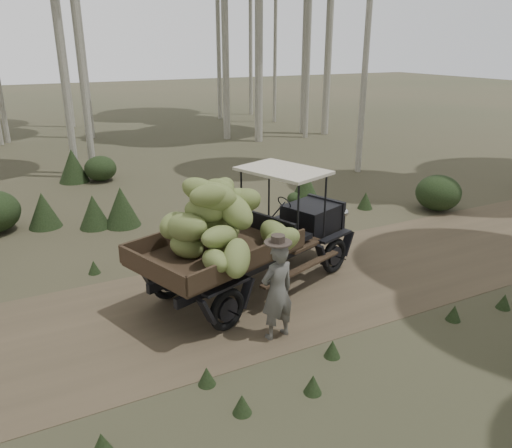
% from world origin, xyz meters
% --- Properties ---
extents(ground, '(120.00, 120.00, 0.00)m').
position_xyz_m(ground, '(0.00, 0.00, 0.00)').
color(ground, '#473D2B').
rests_on(ground, ground).
extents(dirt_track, '(70.00, 4.00, 0.01)m').
position_xyz_m(dirt_track, '(0.00, 0.00, 0.00)').
color(dirt_track, brown).
rests_on(dirt_track, ground).
extents(banana_truck, '(5.32, 3.45, 2.62)m').
position_xyz_m(banana_truck, '(1.65, 0.25, 1.50)').
color(banana_truck, black).
rests_on(banana_truck, ground).
extents(farmer, '(0.68, 0.52, 1.88)m').
position_xyz_m(farmer, '(1.62, -1.46, 0.89)').
color(farmer, '#54524D').
rests_on(farmer, ground).
extents(undergrowth, '(22.16, 23.28, 1.37)m').
position_xyz_m(undergrowth, '(-1.93, 0.77, 0.53)').
color(undergrowth, '#233319').
rests_on(undergrowth, ground).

